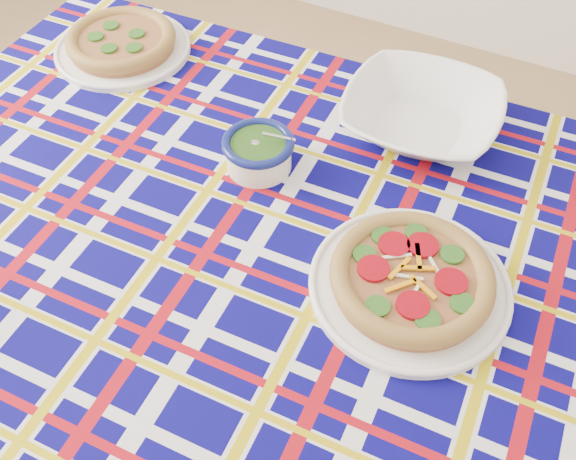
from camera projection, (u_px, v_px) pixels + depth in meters
The scene contains 7 objects.
floor at pixel (197, 449), 1.60m from camera, with size 4.00×4.00×0.00m, color #96754D.
dining_table at pixel (299, 272), 1.11m from camera, with size 1.64×1.06×0.75m.
tablecloth at pixel (299, 264), 1.09m from camera, with size 1.63×1.03×0.11m, color #08055A, non-canonical shape.
main_focaccia_plate at pixel (412, 277), 0.97m from camera, with size 0.32×0.32×0.06m, color #935A34, non-canonical shape.
pesto_bowl at pixel (258, 150), 1.14m from camera, with size 0.13×0.13×0.08m, color #1B3D10, non-canonical shape.
serving_bowl at pixel (421, 115), 1.20m from camera, with size 0.29×0.29×0.07m, color white.
second_focaccia_plate at pixel (121, 41), 1.38m from camera, with size 0.30×0.30×0.05m, color #935A34, non-canonical shape.
Camera 1 is at (0.48, -0.44, 1.57)m, focal length 40.00 mm.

